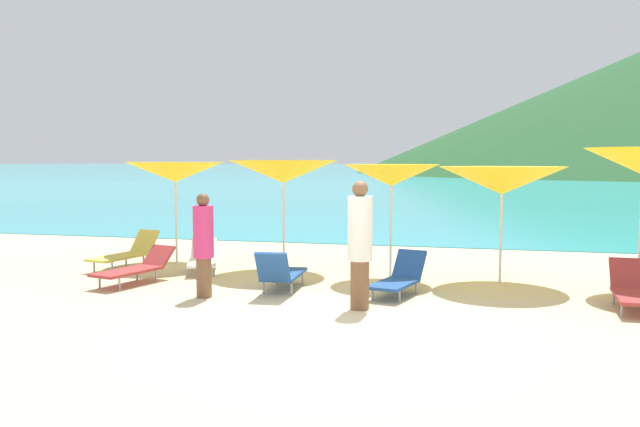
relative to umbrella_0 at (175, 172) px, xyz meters
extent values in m
cube|color=beige|center=(4.51, 5.70, -2.10)|extent=(50.00, 100.00, 0.30)
cube|color=#2DADBC|center=(4.51, 223.82, -1.94)|extent=(650.00, 440.00, 0.02)
cylinder|color=silver|center=(0.00, 0.00, -0.92)|extent=(0.05, 0.05, 2.06)
cone|color=yellow|center=(0.00, 0.00, 0.00)|extent=(2.09, 2.09, 0.43)
sphere|color=silver|center=(0.00, 0.00, 0.14)|extent=(0.07, 0.07, 0.07)
cylinder|color=silver|center=(2.54, -0.39, -0.90)|extent=(0.04, 0.04, 2.09)
cone|color=yellow|center=(2.54, -0.39, 0.03)|extent=(2.29, 2.29, 0.45)
sphere|color=silver|center=(2.54, -0.39, 0.17)|extent=(0.07, 0.07, 0.07)
cylinder|color=silver|center=(4.74, -0.76, -0.94)|extent=(0.05, 0.05, 2.03)
cone|color=yellow|center=(4.74, -0.76, -0.02)|extent=(1.81, 1.81, 0.40)
sphere|color=silver|center=(4.74, -0.76, 0.11)|extent=(0.07, 0.07, 0.07)
cylinder|color=silver|center=(6.72, -0.79, -0.97)|extent=(0.05, 0.05, 1.97)
cone|color=yellow|center=(6.72, -0.79, -0.10)|extent=(2.42, 2.42, 0.49)
sphere|color=silver|center=(6.72, -0.79, 0.05)|extent=(0.07, 0.07, 0.07)
cube|color=#1E478C|center=(3.13, -2.23, -1.69)|extent=(0.64, 1.32, 0.05)
cube|color=#1E478C|center=(3.18, -3.01, -1.45)|extent=(0.54, 0.36, 0.52)
cylinder|color=gray|center=(3.33, -1.80, -1.83)|extent=(0.04, 0.04, 0.23)
cylinder|color=gray|center=(2.87, -1.83, -1.83)|extent=(0.04, 0.04, 0.23)
cylinder|color=gray|center=(3.39, -2.70, -1.83)|extent=(0.04, 0.04, 0.23)
cylinder|color=gray|center=(2.93, -2.73, -1.83)|extent=(0.04, 0.04, 0.23)
cube|color=#A53333|center=(0.35, -2.61, -1.70)|extent=(0.85, 1.36, 0.05)
cube|color=#A53333|center=(0.55, -1.83, -1.53)|extent=(0.60, 0.50, 0.38)
cylinder|color=gray|center=(0.02, -2.94, -1.84)|extent=(0.04, 0.04, 0.22)
cylinder|color=gray|center=(0.47, -3.06, -1.84)|extent=(0.04, 0.04, 0.22)
cylinder|color=gray|center=(0.24, -2.08, -1.84)|extent=(0.04, 0.04, 0.22)
cylinder|color=gray|center=(0.69, -2.20, -1.84)|extent=(0.04, 0.04, 0.22)
cube|color=#A53333|center=(8.61, -2.61, -1.72)|extent=(0.67, 1.24, 0.05)
cube|color=#A53333|center=(8.65, -1.82, -1.51)|extent=(0.60, 0.44, 0.45)
cylinder|color=gray|center=(8.33, -2.98, -1.85)|extent=(0.04, 0.04, 0.20)
cylinder|color=gray|center=(8.37, -2.13, -1.85)|extent=(0.04, 0.04, 0.20)
cube|color=white|center=(1.12, -1.13, -1.73)|extent=(0.91, 1.24, 0.05)
cube|color=white|center=(0.84, -0.44, -1.56)|extent=(0.62, 0.57, 0.39)
cylinder|color=gray|center=(1.04, -1.54, -1.85)|extent=(0.04, 0.04, 0.19)
cylinder|color=gray|center=(1.46, -1.37, -1.85)|extent=(0.04, 0.04, 0.19)
cylinder|color=gray|center=(0.74, -0.82, -1.85)|extent=(0.04, 0.04, 0.19)
cylinder|color=gray|center=(1.17, -0.65, -1.85)|extent=(0.04, 0.04, 0.19)
cube|color=#1E478C|center=(5.04, -2.45, -1.73)|extent=(0.78, 1.17, 0.05)
cube|color=#1E478C|center=(5.21, -1.77, -1.51)|extent=(0.58, 0.48, 0.47)
cylinder|color=gray|center=(4.74, -2.72, -1.85)|extent=(0.04, 0.04, 0.20)
cylinder|color=gray|center=(5.18, -2.83, -1.85)|extent=(0.04, 0.04, 0.20)
cylinder|color=gray|center=(4.92, -1.99, -1.85)|extent=(0.04, 0.04, 0.20)
cylinder|color=gray|center=(5.36, -2.10, -1.85)|extent=(0.04, 0.04, 0.20)
cube|color=#D8BF4C|center=(-0.71, -1.17, -1.69)|extent=(0.80, 1.37, 0.05)
cube|color=#D8BF4C|center=(-0.54, -0.38, -1.46)|extent=(0.59, 0.47, 0.48)
cylinder|color=gray|center=(-1.02, -1.53, -1.83)|extent=(0.04, 0.04, 0.24)
cylinder|color=gray|center=(-0.56, -1.62, -1.83)|extent=(0.04, 0.04, 0.24)
cylinder|color=gray|center=(-0.84, -0.65, -1.83)|extent=(0.04, 0.04, 0.24)
cylinder|color=gray|center=(-0.38, -0.74, -1.83)|extent=(0.04, 0.04, 0.24)
cylinder|color=brown|center=(4.66, -3.40, -1.58)|extent=(0.28, 0.28, 0.73)
cylinder|color=white|center=(4.66, -3.40, -0.75)|extent=(0.37, 0.37, 0.95)
sphere|color=brown|center=(4.66, -3.40, -0.17)|extent=(0.24, 0.24, 0.24)
cylinder|color=brown|center=(2.07, -3.18, -1.63)|extent=(0.25, 0.25, 0.64)
cylinder|color=#D83372|center=(2.07, -3.18, -0.89)|extent=(0.33, 0.33, 0.84)
sphere|color=brown|center=(2.07, -3.18, -0.38)|extent=(0.21, 0.21, 0.21)
camera|label=1|loc=(6.43, -12.77, 0.24)|focal=36.63mm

